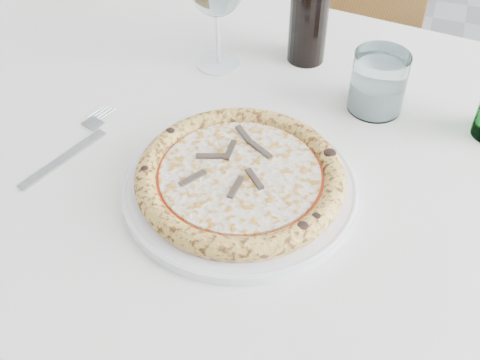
{
  "coord_description": "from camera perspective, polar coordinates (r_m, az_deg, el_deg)",
  "views": [
    {
      "loc": [
        0.25,
        -0.91,
        1.33
      ],
      "look_at": [
        0.07,
        -0.36,
        0.78
      ],
      "focal_mm": 45.0,
      "sensor_mm": 36.0,
      "label": 1
    }
  ],
  "objects": [
    {
      "name": "tumbler",
      "position": [
        0.95,
        12.92,
        8.7
      ],
      "size": [
        0.08,
        0.08,
        0.09
      ],
      "color": "silver",
      "rests_on": "dining_table"
    },
    {
      "name": "floor",
      "position": [
        1.64,
        1.91,
        -11.06
      ],
      "size": [
        5.0,
        6.0,
        0.02
      ],
      "primitive_type": "cube",
      "color": "#5A5A5B",
      "rests_on": "ground"
    },
    {
      "name": "dining_table",
      "position": [
        0.94,
        1.98,
        -0.7
      ],
      "size": [
        1.56,
        1.03,
        0.76
      ],
      "color": "brown",
      "rests_on": "floor"
    },
    {
      "name": "chair_far",
      "position": [
        1.64,
        8.37,
        14.47
      ],
      "size": [
        0.49,
        0.49,
        0.93
      ],
      "color": "brown",
      "rests_on": "floor"
    },
    {
      "name": "pizza",
      "position": [
        0.79,
        -0.0,
        0.33
      ],
      "size": [
        0.28,
        0.28,
        0.03
      ],
      "color": "#E5AF81",
      "rests_on": "plate"
    },
    {
      "name": "fork",
      "position": [
        0.91,
        -15.56,
        2.98
      ],
      "size": [
        0.06,
        0.22,
        0.0
      ],
      "color": "#A3A6A9",
      "rests_on": "dining_table"
    },
    {
      "name": "plate",
      "position": [
        0.8,
        -0.0,
        -0.58
      ],
      "size": [
        0.32,
        0.32,
        0.02
      ],
      "color": "white",
      "rests_on": "dining_table"
    }
  ]
}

